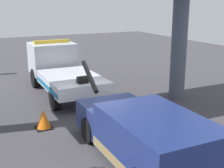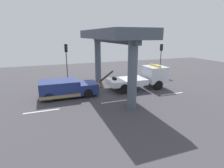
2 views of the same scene
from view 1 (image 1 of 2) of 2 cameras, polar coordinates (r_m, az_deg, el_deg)
ground_plane at (r=12.35m, az=-3.54°, el=-6.49°), size 60.00×40.00×0.10m
lane_stripe_mid at (r=13.56m, az=7.31°, el=-4.33°), size 2.60×0.16×0.01m
lane_stripe_east at (r=18.63m, az=-2.87°, el=1.20°), size 2.60×0.16×0.01m
tow_truck_white at (r=15.89m, az=-9.63°, el=2.98°), size 7.26×2.47×2.46m
towed_van_green at (r=8.90m, az=6.10°, el=-9.68°), size 5.21×2.25×1.58m
traffic_cone_orange at (r=11.51m, az=-12.59°, el=-6.44°), size 0.60×0.60×0.71m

